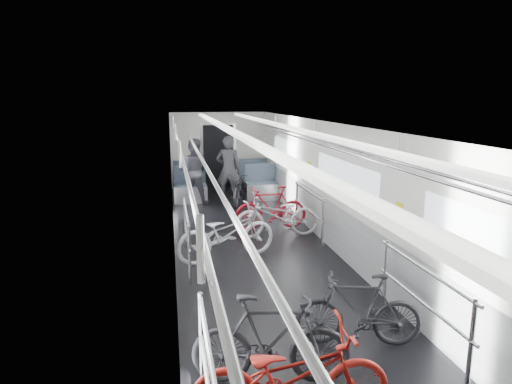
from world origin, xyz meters
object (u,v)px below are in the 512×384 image
bike_left_near (291,376)px  bike_aisle (239,188)px  bike_right_mid (278,215)px  person_standing (229,170)px  bike_left_mid (271,340)px  person_seated (194,171)px  bike_left_far (227,233)px  bike_right_far (271,208)px  bike_right_near (359,310)px

bike_left_near → bike_aisle: size_ratio=1.07×
bike_right_mid → bike_aisle: bike_right_mid is taller
bike_right_mid → person_standing: 3.38m
bike_left_mid → bike_right_mid: size_ratio=0.90×
bike_aisle → person_seated: size_ratio=0.94×
bike_right_mid → person_seated: (-1.52, 3.53, 0.42)m
bike_left_far → bike_right_far: bearing=-51.8°
bike_right_near → bike_left_far: bearing=-146.7°
bike_right_near → bike_right_far: 4.89m
bike_right_near → bike_left_near: bearing=-31.3°
bike_right_near → bike_right_far: size_ratio=0.92×
bike_left_far → bike_right_far: size_ratio=1.16×
bike_left_near → person_standing: size_ratio=0.96×
bike_right_near → bike_left_mid: bearing=-52.2°
bike_right_far → bike_aisle: 2.62m
bike_left_far → person_standing: size_ratio=1.01×
bike_left_near → bike_right_near: bike_left_near is taller
bike_right_mid → bike_right_far: 0.60m
bike_left_mid → bike_aisle: (0.90, 8.02, -0.05)m
bike_left_near → person_seated: bearing=6.1°
bike_right_mid → bike_right_far: bearing=179.6°
bike_left_near → bike_aisle: bearing=-1.8°
bike_left_mid → person_standing: (0.63, 8.12, 0.44)m
bike_left_near → bike_right_far: 6.13m
bike_left_mid → person_seated: size_ratio=0.91×
bike_left_far → bike_right_far: (1.20, 1.72, -0.00)m
bike_left_far → person_seated: 4.68m
bike_left_near → bike_right_far: bike_right_far is taller
bike_right_near → bike_aisle: size_ratio=0.89×
bike_left_far → bike_right_mid: size_ratio=1.05×
bike_left_near → bike_left_far: (-0.03, 4.30, 0.02)m
bike_left_mid → person_standing: size_ratio=0.87×
bike_right_near → bike_aisle: 7.49m
bike_left_near → bike_right_mid: bike_right_mid is taller
person_standing → bike_right_far: bearing=120.5°
bike_left_mid → bike_right_mid: (1.22, 4.82, -0.02)m
bike_right_near → person_seated: 7.97m
bike_left_near → person_seated: 8.96m
bike_left_far → bike_right_near: size_ratio=1.26×
bike_left_mid → bike_right_mid: 4.97m
person_seated → bike_left_far: bearing=109.8°
bike_aisle → bike_left_far: bearing=-85.2°
bike_left_far → person_seated: size_ratio=1.05×
bike_aisle → person_standing: (-0.27, 0.10, 0.49)m
bike_right_far → person_seated: size_ratio=0.91×
bike_left_mid → person_seated: 8.36m
bike_left_near → bike_right_near: 1.59m
bike_left_mid → bike_right_far: (1.21, 5.42, 0.00)m
bike_left_near → bike_aisle: 8.66m
bike_right_mid → bike_right_far: size_ratio=1.10×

